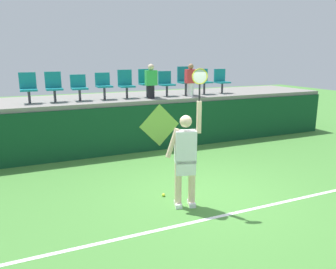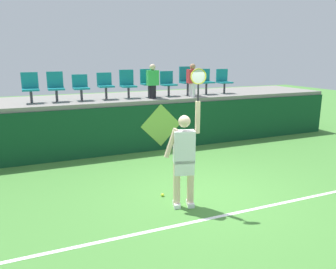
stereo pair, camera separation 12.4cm
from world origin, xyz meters
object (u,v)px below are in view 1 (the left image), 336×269
object	(u,v)px
stadium_chair_4	(126,83)
stadium_chair_9	(221,80)
tennis_player	(186,156)
tennis_ball	(163,195)
stadium_chair_7	(185,79)
stadium_chair_5	(146,81)
stadium_chair_6	(166,82)
spectator_0	(191,80)
stadium_chair_0	(28,87)
stadium_chair_1	(54,86)
water_bottle	(192,94)
stadium_chair_8	(203,80)
spectator_1	(151,81)
stadium_chair_2	(79,86)
stadium_chair_3	(104,84)

from	to	relation	value
stadium_chair_4	stadium_chair_9	xyz separation A→B (m)	(3.41, -0.00, -0.01)
tennis_player	tennis_ball	world-z (taller)	tennis_player
tennis_player	stadium_chair_7	xyz separation A→B (m)	(2.33, 4.67, 1.03)
stadium_chair_5	stadium_chair_6	world-z (taller)	stadium_chair_5
stadium_chair_5	stadium_chair_9	distance (m)	2.75
spectator_0	stadium_chair_0	bearing A→B (deg)	175.12
stadium_chair_1	stadium_chair_4	bearing A→B (deg)	0.05
stadium_chair_7	spectator_0	bearing A→B (deg)	-90.00
water_bottle	stadium_chair_1	distance (m)	4.05
spectator_0	stadium_chair_9	bearing A→B (deg)	16.08
tennis_player	stadium_chair_1	xyz separation A→B (m)	(-1.77, 4.67, 0.97)
stadium_chair_5	stadium_chair_7	size ratio (longest dim) A/B	0.94
stadium_chair_0	stadium_chair_6	xyz separation A→B (m)	(4.08, -0.00, -0.01)
stadium_chair_6	stadium_chair_9	world-z (taller)	stadium_chair_9
stadium_chair_8	stadium_chair_0	bearing A→B (deg)	179.96
stadium_chair_0	spectator_0	world-z (taller)	spectator_0
stadium_chair_4	stadium_chair_8	world-z (taller)	stadium_chair_4
stadium_chair_5	stadium_chair_7	distance (m)	1.34
spectator_0	spectator_1	xyz separation A→B (m)	(-1.34, -0.00, 0.00)
tennis_ball	stadium_chair_8	xyz separation A→B (m)	(3.23, 4.10, 1.94)
stadium_chair_7	stadium_chair_1	bearing A→B (deg)	-179.97
stadium_chair_2	stadium_chair_9	distance (m)	4.82
water_bottle	stadium_chair_4	world-z (taller)	stadium_chair_4
spectator_0	stadium_chair_8	bearing A→B (deg)	30.15
stadium_chair_9	stadium_chair_4	bearing A→B (deg)	179.92
tennis_player	spectator_1	bearing A→B (deg)	76.94
stadium_chair_0	stadium_chair_7	xyz separation A→B (m)	(4.76, 0.00, 0.06)
tennis_ball	stadium_chair_1	size ratio (longest dim) A/B	0.08
spectator_0	stadium_chair_7	bearing A→B (deg)	90.00
tennis_ball	spectator_0	distance (m)	4.91
stadium_chair_7	spectator_0	xyz separation A→B (m)	(0.00, -0.41, 0.02)
stadium_chair_2	spectator_1	bearing A→B (deg)	-10.99
stadium_chair_3	stadium_chair_5	distance (m)	1.35
stadium_chair_4	stadium_chair_8	distance (m)	2.70
tennis_ball	stadium_chair_4	bearing A→B (deg)	82.67
stadium_chair_1	stadium_chair_9	bearing A→B (deg)	-0.03
tennis_player	stadium_chair_9	world-z (taller)	tennis_player
stadium_chair_5	spectator_1	bearing A→B (deg)	-90.00
tennis_player	stadium_chair_4	world-z (taller)	tennis_player
stadium_chair_6	spectator_0	xyz separation A→B (m)	(0.68, -0.40, 0.09)
tennis_ball	stadium_chair_1	xyz separation A→B (m)	(-1.56, 4.10, 1.92)
stadium_chair_5	stadium_chair_9	world-z (taller)	stadium_chair_5
stadium_chair_5	stadium_chair_8	world-z (taller)	stadium_chair_5
stadium_chair_5	spectator_1	xyz separation A→B (m)	(0.00, -0.41, 0.05)
stadium_chair_8	tennis_player	bearing A→B (deg)	-122.97
stadium_chair_0	spectator_1	bearing A→B (deg)	-6.85
stadium_chair_1	stadium_chair_9	size ratio (longest dim) A/B	1.02
stadium_chair_1	stadium_chair_6	bearing A→B (deg)	-0.10
stadium_chair_1	stadium_chair_4	world-z (taller)	stadium_chair_4
spectator_1	tennis_ball	bearing A→B (deg)	-107.88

